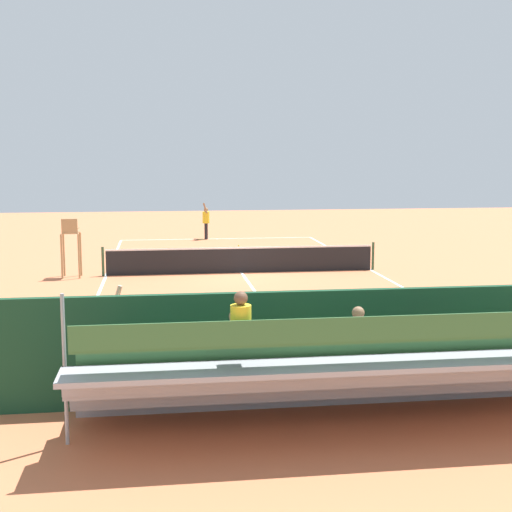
{
  "coord_description": "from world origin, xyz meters",
  "views": [
    {
      "loc": [
        3.05,
        26.15,
        4.39
      ],
      "look_at": [
        0.0,
        4.0,
        1.2
      ],
      "focal_mm": 49.83,
      "sensor_mm": 36.0,
      "label": 1
    }
  ],
  "objects": [
    {
      "name": "ground_plane",
      "position": [
        0.0,
        0.0,
        0.0
      ],
      "size": [
        60.0,
        60.0,
        0.0
      ],
      "primitive_type": "plane",
      "color": "#CC7047"
    },
    {
      "name": "court_line_markings",
      "position": [
        0.0,
        -0.04,
        0.0
      ],
      "size": [
        10.1,
        22.2,
        0.01
      ],
      "color": "white",
      "rests_on": "ground"
    },
    {
      "name": "tennis_racket",
      "position": [
        0.88,
        -10.77,
        0.01
      ],
      "size": [
        0.58,
        0.4,
        0.03
      ],
      "color": "black",
      "rests_on": "ground"
    },
    {
      "name": "tennis_ball_near",
      "position": [
        -0.77,
        -7.76,
        0.03
      ],
      "size": [
        0.07,
        0.07,
        0.07
      ],
      "primitive_type": "sphere",
      "color": "#CCDB33",
      "rests_on": "ground"
    },
    {
      "name": "equipment_bag",
      "position": [
        0.01,
        13.4,
        0.18
      ],
      "size": [
        0.9,
        0.36,
        0.36
      ],
      "primitive_type": "cube",
      "color": "black",
      "rests_on": "ground"
    },
    {
      "name": "backdrop_wall",
      "position": [
        0.0,
        14.0,
        1.0
      ],
      "size": [
        18.0,
        0.16,
        2.0
      ],
      "primitive_type": "cube",
      "color": "#194228",
      "rests_on": "ground"
    },
    {
      "name": "umpire_chair",
      "position": [
        6.2,
        0.19,
        1.31
      ],
      "size": [
        0.67,
        0.67,
        2.14
      ],
      "color": "#A88456",
      "rests_on": "ground"
    },
    {
      "name": "tennis_player",
      "position": [
        0.59,
        -10.87,
        1.02
      ],
      "size": [
        0.43,
        0.55,
        1.93
      ],
      "color": "black",
      "rests_on": "ground"
    },
    {
      "name": "line_judge",
      "position": [
        3.89,
        12.8,
        1.02
      ],
      "size": [
        0.36,
        0.53,
        1.93
      ],
      "color": "#232328",
      "rests_on": "ground"
    },
    {
      "name": "bleacher_stand",
      "position": [
        0.12,
        15.33,
        0.92
      ],
      "size": [
        9.06,
        2.4,
        2.48
      ],
      "color": "#9EA0A5",
      "rests_on": "ground"
    },
    {
      "name": "tennis_net",
      "position": [
        0.0,
        0.0,
        0.5
      ],
      "size": [
        10.3,
        0.1,
        1.07
      ],
      "color": "black",
      "rests_on": "ground"
    },
    {
      "name": "courtside_bench",
      "position": [
        -1.99,
        13.27,
        0.56
      ],
      "size": [
        1.8,
        0.4,
        0.93
      ],
      "color": "#9E754C",
      "rests_on": "ground"
    }
  ]
}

